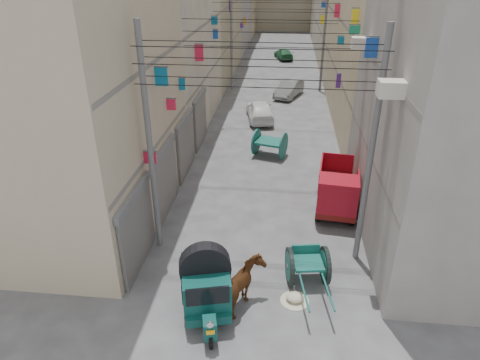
# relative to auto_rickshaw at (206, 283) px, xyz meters

# --- Properties ---
(building_row_right) EXTENTS (8.00, 62.00, 14.00)m
(building_row_right) POSITION_rel_auto_rickshaw_xyz_m (9.23, 31.33, 5.37)
(building_row_right) COLOR gray
(building_row_right) RESTS_ON ground
(shutters_left) EXTENTS (0.18, 14.40, 2.88)m
(shutters_left) POSITION_rel_auto_rickshaw_xyz_m (-2.68, 7.58, 0.40)
(shutters_left) COLOR #4E4E53
(shutters_left) RESTS_ON ground
(signboards) EXTENTS (8.22, 40.52, 5.67)m
(signboards) POSITION_rel_auto_rickshaw_xyz_m (1.23, 18.87, 2.34)
(signboards) COLOR #1746A6
(signboards) RESTS_ON ground
(ac_units) EXTENTS (0.70, 6.55, 3.35)m
(ac_units) POSITION_rel_auto_rickshaw_xyz_m (4.89, 4.88, 6.34)
(ac_units) COLOR beige
(ac_units) RESTS_ON ground
(utility_poles) EXTENTS (7.40, 22.20, 8.00)m
(utility_poles) POSITION_rel_auto_rickshaw_xyz_m (1.24, 14.21, 2.91)
(utility_poles) COLOR #5D5C5F
(utility_poles) RESTS_ON ground
(overhead_cables) EXTENTS (7.40, 22.52, 1.12)m
(overhead_cables) POSITION_rel_auto_rickshaw_xyz_m (1.24, 11.61, 5.68)
(overhead_cables) COLOR black
(overhead_cables) RESTS_ON ground
(auto_rickshaw) EXTENTS (1.92, 2.72, 1.85)m
(auto_rickshaw) POSITION_rel_auto_rickshaw_xyz_m (0.00, 0.00, 0.00)
(auto_rickshaw) COLOR black
(auto_rickshaw) RESTS_ON ground
(tonga_cart) EXTENTS (1.47, 2.90, 1.25)m
(tonga_cart) POSITION_rel_auto_rickshaw_xyz_m (3.04, 1.70, -0.44)
(tonga_cart) COLOR black
(tonga_cart) RESTS_ON ground
(mini_truck) EXTENTS (1.99, 3.71, 2.00)m
(mini_truck) POSITION_rel_auto_rickshaw_xyz_m (4.39, 6.19, -0.13)
(mini_truck) COLOR black
(mini_truck) RESTS_ON ground
(second_cart) EXTENTS (1.96, 1.83, 1.43)m
(second_cart) POSITION_rel_auto_rickshaw_xyz_m (1.36, 11.78, -0.33)
(second_cart) COLOR #13574D
(second_cart) RESTS_ON ground
(feed_sack) EXTENTS (0.56, 0.45, 0.28)m
(feed_sack) POSITION_rel_auto_rickshaw_xyz_m (2.65, 0.72, -0.95)
(feed_sack) COLOR beige
(feed_sack) RESTS_ON ground
(horse) EXTENTS (1.40, 2.04, 1.58)m
(horse) POSITION_rel_auto_rickshaw_xyz_m (1.06, 0.21, -0.30)
(horse) COLOR #5C2A16
(horse) RESTS_ON ground
(distant_car_white) EXTENTS (2.25, 4.15, 1.34)m
(distant_car_white) POSITION_rel_auto_rickshaw_xyz_m (0.44, 17.61, -0.42)
(distant_car_white) COLOR white
(distant_car_white) RESTS_ON ground
(distant_car_grey) EXTENTS (2.46, 3.94, 1.23)m
(distant_car_grey) POSITION_rel_auto_rickshaw_xyz_m (2.34, 23.36, -0.48)
(distant_car_grey) COLOR slate
(distant_car_grey) RESTS_ON ground
(distant_car_green) EXTENTS (2.32, 3.92, 1.07)m
(distant_car_green) POSITION_rel_auto_rickshaw_xyz_m (1.70, 37.66, -0.56)
(distant_car_green) COLOR #216338
(distant_car_green) RESTS_ON ground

